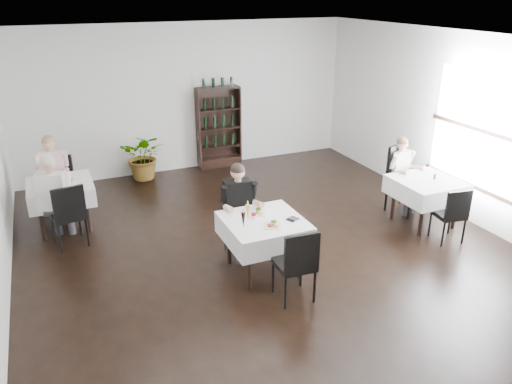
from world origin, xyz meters
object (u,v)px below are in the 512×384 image
wine_shelf (219,128)px  potted_tree (144,156)px  main_table (264,230)px  diner_main (240,203)px

wine_shelf → potted_tree: (-1.64, -0.12, -0.37)m
main_table → diner_main: (-0.12, 0.57, 0.18)m
wine_shelf → diner_main: bearing=-105.2°
potted_tree → wine_shelf: bearing=4.2°
main_table → diner_main: diner_main is taller
potted_tree → main_table: bearing=-80.0°
wine_shelf → potted_tree: wine_shelf is taller
diner_main → potted_tree: bearing=99.7°
wine_shelf → diner_main: wine_shelf is taller
main_table → diner_main: bearing=101.8°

